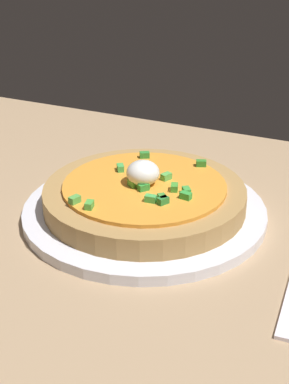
# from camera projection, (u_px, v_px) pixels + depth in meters

# --- Properties ---
(dining_table) EXTENTS (1.14, 0.78, 0.02)m
(dining_table) POSITION_uv_depth(u_px,v_px,m) (83.00, 239.00, 0.68)
(dining_table) COLOR tan
(dining_table) RESTS_ON ground
(plate) EXTENTS (0.30, 0.30, 0.01)m
(plate) POSITION_uv_depth(u_px,v_px,m) (144.00, 211.00, 0.71)
(plate) COLOR white
(plate) RESTS_ON dining_table
(pizza) EXTENTS (0.25, 0.25, 0.06)m
(pizza) POSITION_uv_depth(u_px,v_px,m) (144.00, 195.00, 0.70)
(pizza) COLOR #AB824A
(pizza) RESTS_ON plate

